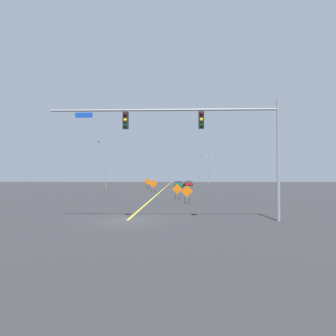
% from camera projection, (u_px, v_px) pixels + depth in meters
% --- Properties ---
extents(ground, '(214.29, 214.29, 0.00)m').
position_uv_depth(ground, '(128.00, 220.00, 20.84)').
color(ground, '#2D2D30').
extents(road_centre_stripe, '(0.16, 119.05, 0.01)m').
position_uv_depth(road_centre_stripe, '(167.00, 186.00, 80.31)').
color(road_centre_stripe, yellow).
rests_on(road_centre_stripe, ground).
extents(traffic_signal_assembly, '(14.29, 0.44, 7.48)m').
position_uv_depth(traffic_signal_assembly, '(201.00, 130.00, 20.76)').
color(traffic_signal_assembly, gray).
rests_on(traffic_signal_assembly, ground).
extents(street_lamp_near_left, '(1.74, 0.24, 9.38)m').
position_uv_depth(street_lamp_near_left, '(105.00, 163.00, 65.32)').
color(street_lamp_near_left, gray).
rests_on(street_lamp_near_left, ground).
extents(street_lamp_mid_left, '(4.42, 0.24, 8.53)m').
position_uv_depth(street_lamp_mid_left, '(209.00, 167.00, 95.82)').
color(street_lamp_mid_left, gray).
rests_on(street_lamp_mid_left, ground).
extents(construction_sign_median_far, '(1.16, 0.16, 1.78)m').
position_uv_depth(construction_sign_median_far, '(187.00, 192.00, 32.92)').
color(construction_sign_median_far, orange).
rests_on(construction_sign_median_far, ground).
extents(construction_sign_median_near, '(1.29, 0.10, 2.06)m').
position_uv_depth(construction_sign_median_near, '(147.00, 182.00, 70.53)').
color(construction_sign_median_near, orange).
rests_on(construction_sign_median_near, ground).
extents(construction_sign_left_shoulder, '(1.22, 0.31, 2.06)m').
position_uv_depth(construction_sign_left_shoulder, '(148.00, 182.00, 64.01)').
color(construction_sign_left_shoulder, orange).
rests_on(construction_sign_left_shoulder, ground).
extents(construction_sign_right_lane, '(1.38, 0.19, 2.08)m').
position_uv_depth(construction_sign_right_lane, '(153.00, 184.00, 53.28)').
color(construction_sign_right_lane, orange).
rests_on(construction_sign_right_lane, ground).
extents(construction_sign_right_shoulder, '(1.19, 0.22, 1.77)m').
position_uv_depth(construction_sign_right_shoulder, '(177.00, 190.00, 38.31)').
color(construction_sign_right_shoulder, orange).
rests_on(construction_sign_right_shoulder, ground).
extents(car_red_passing, '(2.25, 4.54, 1.22)m').
position_uv_depth(car_red_passing, '(188.00, 183.00, 85.02)').
color(car_red_passing, red).
rests_on(car_red_passing, ground).
extents(car_green_approaching, '(2.17, 4.29, 1.36)m').
position_uv_depth(car_green_approaching, '(179.00, 184.00, 75.12)').
color(car_green_approaching, '#196B38').
rests_on(car_green_approaching, ground).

